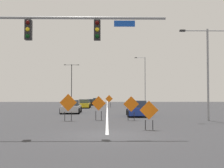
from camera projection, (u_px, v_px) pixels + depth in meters
ground at (107, 135)px, 15.11m from camera, size 141.71×141.71×0.00m
road_centre_stripe at (107, 106)px, 54.44m from camera, size 0.16×78.73×0.01m
traffic_signal_assembly at (28, 40)px, 15.21m from camera, size 10.87×0.44×6.66m
street_lamp_mid_right at (144, 79)px, 60.15m from camera, size 2.21×0.24×9.89m
street_lamp_far_left at (208, 65)px, 23.54m from camera, size 4.51×0.24×7.40m
street_lamp_near_right at (72, 81)px, 67.56m from camera, size 3.50×0.24×9.16m
construction_sign_left_lane at (131, 105)px, 23.81m from camera, size 1.28×0.08×1.96m
construction_sign_left_shoulder at (109, 99)px, 48.21m from camera, size 1.23×0.28×2.04m
construction_sign_median_near at (68, 104)px, 23.32m from camera, size 1.39×0.24×2.15m
construction_sign_right_shoulder at (99, 105)px, 23.91m from camera, size 1.18×0.28×1.97m
construction_sign_right_lane at (149, 112)px, 17.30m from camera, size 1.11×0.24×1.72m
car_yellow_mid at (84, 104)px, 46.08m from camera, size 1.98×4.21×1.36m
car_silver_far at (71, 107)px, 33.25m from camera, size 2.23×4.51×1.49m
car_white_passing at (97, 102)px, 61.41m from camera, size 2.17×4.69×1.41m
car_blue_approaching at (137, 109)px, 28.38m from camera, size 2.09×4.37×1.52m
car_black_near at (91, 102)px, 58.14m from camera, size 2.26×4.24×1.24m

